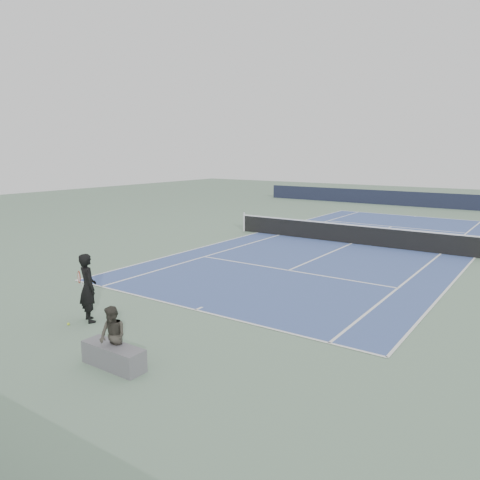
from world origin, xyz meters
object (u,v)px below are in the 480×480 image
Objects in this scene: tennis_player at (88,288)px; spectator_bench at (113,346)px; tennis_ball at (68,324)px; tennis_net at (352,234)px.

spectator_bench is (2.67, -1.45, -0.45)m from tennis_player.
spectator_bench is at bearing -17.91° from tennis_ball.
tennis_player is (-1.79, -14.14, 0.42)m from tennis_net.
tennis_player reaches higher than spectator_bench.
tennis_net is 14.26m from tennis_player.
tennis_player reaches higher than tennis_net.
tennis_ball is 0.05× the size of spectator_bench.
tennis_net is 181.87× the size of tennis_ball.
tennis_player is at bearing 69.21° from tennis_ball.
tennis_player is 3.07m from spectator_bench.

